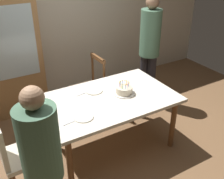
% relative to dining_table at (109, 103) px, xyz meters
% --- Properties ---
extents(ground, '(6.40, 6.40, 0.00)m').
position_rel_dining_table_xyz_m(ground, '(0.00, 0.00, -0.67)').
color(ground, brown).
extents(back_wall, '(6.40, 0.10, 2.60)m').
position_rel_dining_table_xyz_m(back_wall, '(0.00, 1.85, 0.63)').
color(back_wall, beige).
rests_on(back_wall, ground).
extents(dining_table, '(1.65, 1.05, 0.76)m').
position_rel_dining_table_xyz_m(dining_table, '(0.00, 0.00, 0.00)').
color(dining_table, silver).
rests_on(dining_table, ground).
extents(birthday_cake, '(0.28, 0.28, 0.16)m').
position_rel_dining_table_xyz_m(birthday_cake, '(0.22, -0.01, 0.13)').
color(birthday_cake, silver).
rests_on(birthday_cake, dining_table).
extents(plate_near_celebrant, '(0.22, 0.22, 0.01)m').
position_rel_dining_table_xyz_m(plate_near_celebrant, '(-0.45, -0.24, 0.09)').
color(plate_near_celebrant, silver).
rests_on(plate_near_celebrant, dining_table).
extents(plate_far_side, '(0.22, 0.22, 0.01)m').
position_rel_dining_table_xyz_m(plate_far_side, '(-0.08, 0.24, 0.09)').
color(plate_far_side, silver).
rests_on(plate_far_side, dining_table).
extents(fork_near_celebrant, '(0.18, 0.03, 0.01)m').
position_rel_dining_table_xyz_m(fork_near_celebrant, '(-0.61, -0.25, 0.09)').
color(fork_near_celebrant, silver).
rests_on(fork_near_celebrant, dining_table).
extents(fork_far_side, '(0.18, 0.04, 0.01)m').
position_rel_dining_table_xyz_m(fork_far_side, '(-0.24, 0.25, 0.09)').
color(fork_far_side, silver).
rests_on(fork_far_side, dining_table).
extents(chair_spindle_back, '(0.45, 0.45, 0.95)m').
position_rel_dining_table_xyz_m(chair_spindle_back, '(0.13, 0.85, -0.21)').
color(chair_spindle_back, tan).
rests_on(chair_spindle_back, ground).
extents(chair_upholstered, '(0.45, 0.45, 0.95)m').
position_rel_dining_table_xyz_m(chair_upholstered, '(-1.21, -0.15, -0.14)').
color(chair_upholstered, beige).
rests_on(chair_upholstered, ground).
extents(person_celebrant, '(0.32, 0.32, 1.59)m').
position_rel_dining_table_xyz_m(person_celebrant, '(-1.09, -0.84, 0.23)').
color(person_celebrant, '#262328').
rests_on(person_celebrant, ground).
extents(person_guest, '(0.32, 0.32, 1.78)m').
position_rel_dining_table_xyz_m(person_guest, '(1.14, 0.69, 0.35)').
color(person_guest, '#262328').
rests_on(person_guest, ground).
extents(china_cabinet, '(1.10, 0.45, 1.90)m').
position_rel_dining_table_xyz_m(china_cabinet, '(-0.92, 1.56, 0.28)').
color(china_cabinet, '#9E7042').
rests_on(china_cabinet, ground).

